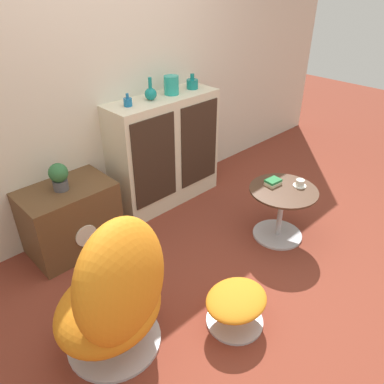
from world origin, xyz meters
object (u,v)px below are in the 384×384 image
at_px(potted_plant, 59,176).
at_px(teacup, 300,183).
at_px(coffee_table, 281,209).
at_px(vase_inner_left, 151,93).
at_px(tv_console, 71,218).
at_px(egg_chair, 116,295).
at_px(book_stack, 273,182).
at_px(ottoman, 236,303).
at_px(vase_rightmost, 192,84).
at_px(sideboard, 165,151).
at_px(vase_leftmost, 128,102).
at_px(vase_inner_right, 171,85).

bearing_deg(potted_plant, teacup, -37.38).
relative_size(coffee_table, vase_inner_left, 2.92).
height_order(tv_console, coffee_table, tv_console).
bearing_deg(teacup, potted_plant, 142.62).
distance_m(egg_chair, book_stack, 1.65).
relative_size(ottoman, vase_rightmost, 3.13).
distance_m(sideboard, vase_rightmost, 0.69).
bearing_deg(vase_inner_left, egg_chair, -136.73).
height_order(vase_rightmost, potted_plant, vase_rightmost).
bearing_deg(tv_console, egg_chair, -104.19).
xyz_separation_m(tv_console, egg_chair, (-0.28, -1.10, 0.16)).
height_order(sideboard, teacup, sideboard).
height_order(tv_console, book_stack, tv_console).
bearing_deg(vase_leftmost, vase_rightmost, 0.00).
relative_size(egg_chair, ottoman, 2.23).
bearing_deg(vase_inner_right, teacup, -74.32).
xyz_separation_m(ottoman, vase_inner_right, (0.80, 1.52, 0.97)).
relative_size(vase_rightmost, potted_plant, 0.63).
bearing_deg(ottoman, vase_leftmost, 78.01).
distance_m(egg_chair, vase_leftmost, 1.64).
bearing_deg(coffee_table, vase_leftmost, 120.24).
distance_m(egg_chair, ottoman, 0.80).
height_order(vase_inner_right, teacup, vase_inner_right).
bearing_deg(coffee_table, tv_console, 140.81).
bearing_deg(egg_chair, vase_inner_left, 43.27).
distance_m(coffee_table, vase_rightmost, 1.43).
relative_size(coffee_table, book_stack, 3.93).
relative_size(vase_inner_right, potted_plant, 0.75).
bearing_deg(book_stack, vase_inner_right, 100.75).
distance_m(coffee_table, vase_inner_left, 1.50).
xyz_separation_m(sideboard, book_stack, (0.31, -1.05, -0.03)).
xyz_separation_m(coffee_table, vase_inner_left, (-0.44, 1.16, 0.84)).
distance_m(sideboard, potted_plant, 1.10).
relative_size(egg_chair, vase_inner_left, 4.97).
bearing_deg(tv_console, sideboard, 2.19).
distance_m(sideboard, ottoman, 1.70).
xyz_separation_m(vase_inner_right, vase_rightmost, (0.26, 0.00, -0.03)).
xyz_separation_m(tv_console, potted_plant, (-0.02, 0.00, 0.41)).
distance_m(tv_console, ottoman, 1.52).
bearing_deg(teacup, coffee_table, 158.27).
bearing_deg(vase_rightmost, coffee_table, -93.13).
xyz_separation_m(sideboard, teacup, (0.45, -1.22, -0.03)).
xyz_separation_m(sideboard, vase_inner_left, (-0.13, 0.00, 0.59)).
bearing_deg(vase_inner_left, vase_leftmost, 180.00).
bearing_deg(teacup, vase_leftmost, 123.99).
relative_size(ottoman, potted_plant, 1.96).
bearing_deg(teacup, book_stack, 129.98).
relative_size(tv_console, vase_leftmost, 6.75).
xyz_separation_m(vase_leftmost, vase_inner_left, (0.24, -0.00, 0.02)).
xyz_separation_m(vase_inner_left, vase_rightmost, (0.50, 0.00, -0.01)).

